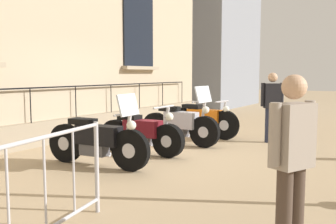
{
  "coord_description": "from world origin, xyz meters",
  "views": [
    {
      "loc": [
        4.36,
        -6.61,
        1.59
      ],
      "look_at": [
        0.34,
        0.0,
        0.8
      ],
      "focal_mm": 40.23,
      "sensor_mm": 36.0,
      "label": 1
    }
  ],
  "objects_px": {
    "motorcycle_maroon": "(141,134)",
    "motorcycle_silver": "(180,125)",
    "motorcycle_black": "(98,141)",
    "pedestrian_standing": "(292,156)",
    "motorcycle_orange": "(203,120)",
    "pedestrian_walking": "(272,104)",
    "crowd_barrier": "(28,194)"
  },
  "relations": [
    {
      "from": "pedestrian_walking",
      "to": "motorcycle_silver",
      "type": "bearing_deg",
      "value": -141.14
    },
    {
      "from": "motorcycle_black",
      "to": "pedestrian_standing",
      "type": "distance_m",
      "value": 3.92
    },
    {
      "from": "motorcycle_black",
      "to": "motorcycle_maroon",
      "type": "height_order",
      "value": "motorcycle_black"
    },
    {
      "from": "motorcycle_orange",
      "to": "crowd_barrier",
      "type": "relative_size",
      "value": 0.87
    },
    {
      "from": "motorcycle_orange",
      "to": "pedestrian_standing",
      "type": "xyz_separation_m",
      "value": [
        3.37,
        -5.18,
        0.45
      ]
    },
    {
      "from": "motorcycle_orange",
      "to": "pedestrian_standing",
      "type": "relative_size",
      "value": 1.25
    },
    {
      "from": "motorcycle_silver",
      "to": "motorcycle_orange",
      "type": "relative_size",
      "value": 0.99
    },
    {
      "from": "motorcycle_orange",
      "to": "pedestrian_walking",
      "type": "distance_m",
      "value": 1.75
    },
    {
      "from": "motorcycle_silver",
      "to": "motorcycle_orange",
      "type": "xyz_separation_m",
      "value": [
        -0.02,
        1.18,
        -0.02
      ]
    },
    {
      "from": "motorcycle_silver",
      "to": "pedestrian_standing",
      "type": "bearing_deg",
      "value": -49.97
    },
    {
      "from": "motorcycle_silver",
      "to": "pedestrian_standing",
      "type": "height_order",
      "value": "pedestrian_standing"
    },
    {
      "from": "motorcycle_orange",
      "to": "pedestrian_standing",
      "type": "distance_m",
      "value": 6.19
    },
    {
      "from": "motorcycle_maroon",
      "to": "motorcycle_silver",
      "type": "bearing_deg",
      "value": 81.81
    },
    {
      "from": "motorcycle_maroon",
      "to": "motorcycle_silver",
      "type": "xyz_separation_m",
      "value": [
        0.18,
        1.26,
        0.05
      ]
    },
    {
      "from": "crowd_barrier",
      "to": "motorcycle_silver",
      "type": "bearing_deg",
      "value": 105.42
    },
    {
      "from": "motorcycle_black",
      "to": "motorcycle_orange",
      "type": "distance_m",
      "value": 3.66
    },
    {
      "from": "motorcycle_maroon",
      "to": "pedestrian_standing",
      "type": "distance_m",
      "value": 4.5
    },
    {
      "from": "motorcycle_black",
      "to": "pedestrian_standing",
      "type": "height_order",
      "value": "pedestrian_standing"
    },
    {
      "from": "pedestrian_walking",
      "to": "pedestrian_standing",
      "type": "bearing_deg",
      "value": -72.43
    },
    {
      "from": "motorcycle_silver",
      "to": "crowd_barrier",
      "type": "xyz_separation_m",
      "value": [
        1.44,
        -5.22,
        0.11
      ]
    },
    {
      "from": "motorcycle_orange",
      "to": "pedestrian_walking",
      "type": "bearing_deg",
      "value": 5.45
    },
    {
      "from": "motorcycle_maroon",
      "to": "pedestrian_standing",
      "type": "bearing_deg",
      "value": -37.76
    },
    {
      "from": "motorcycle_silver",
      "to": "crowd_barrier",
      "type": "relative_size",
      "value": 0.86
    },
    {
      "from": "pedestrian_walking",
      "to": "motorcycle_maroon",
      "type": "bearing_deg",
      "value": -125.4
    },
    {
      "from": "motorcycle_black",
      "to": "pedestrian_standing",
      "type": "bearing_deg",
      "value": -23.05
    },
    {
      "from": "motorcycle_orange",
      "to": "crowd_barrier",
      "type": "bearing_deg",
      "value": -77.18
    },
    {
      "from": "motorcycle_maroon",
      "to": "motorcycle_orange",
      "type": "relative_size",
      "value": 0.97
    },
    {
      "from": "motorcycle_orange",
      "to": "motorcycle_silver",
      "type": "bearing_deg",
      "value": -89.19
    },
    {
      "from": "crowd_barrier",
      "to": "motorcycle_black",
      "type": "bearing_deg",
      "value": 121.27
    },
    {
      "from": "pedestrian_standing",
      "to": "pedestrian_walking",
      "type": "distance_m",
      "value": 5.6
    },
    {
      "from": "motorcycle_maroon",
      "to": "pedestrian_standing",
      "type": "xyz_separation_m",
      "value": [
        3.54,
        -2.74,
        0.49
      ]
    },
    {
      "from": "motorcycle_silver",
      "to": "pedestrian_walking",
      "type": "xyz_separation_m",
      "value": [
        1.67,
        1.34,
        0.45
      ]
    }
  ]
}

